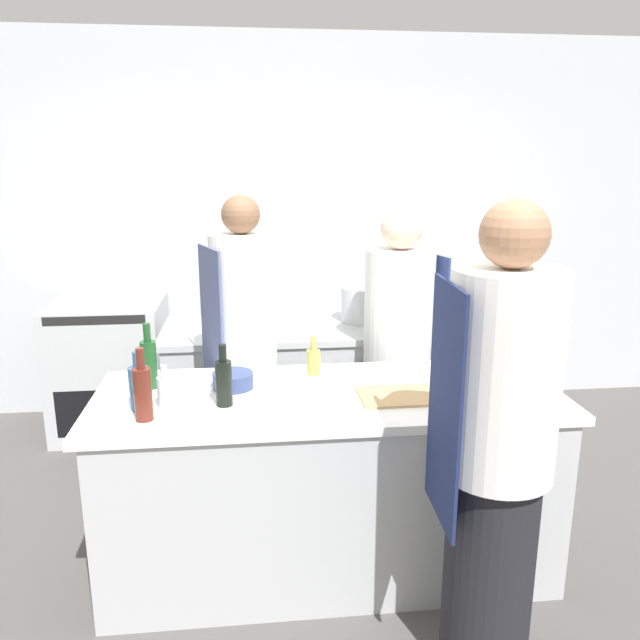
# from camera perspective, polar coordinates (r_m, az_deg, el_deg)

# --- Properties ---
(ground_plane) EXTENTS (16.00, 16.00, 0.00)m
(ground_plane) POSITION_cam_1_polar(r_m,az_deg,el_deg) (3.28, 0.72, -21.18)
(ground_plane) COLOR #4C4947
(wall_back) EXTENTS (8.00, 0.06, 2.80)m
(wall_back) POSITION_cam_1_polar(r_m,az_deg,el_deg) (4.81, -2.37, 8.40)
(wall_back) COLOR silver
(wall_back) RESTS_ON ground_plane
(prep_counter) EXTENTS (2.11, 0.81, 0.88)m
(prep_counter) POSITION_cam_1_polar(r_m,az_deg,el_deg) (3.04, 0.75, -14.38)
(prep_counter) COLOR #B7BABC
(prep_counter) RESTS_ON ground_plane
(pass_counter) EXTENTS (1.61, 0.74, 0.88)m
(pass_counter) POSITION_cam_1_polar(r_m,az_deg,el_deg) (4.10, -2.60, -6.49)
(pass_counter) COLOR #B7BABC
(pass_counter) RESTS_ON ground_plane
(oven_range) EXTENTS (0.76, 0.70, 0.94)m
(oven_range) POSITION_cam_1_polar(r_m,az_deg,el_deg) (4.71, -18.57, -4.08)
(oven_range) COLOR #B7BABC
(oven_range) RESTS_ON ground_plane
(chef_at_prep_near) EXTENTS (0.41, 0.39, 1.79)m
(chef_at_prep_near) POSITION_cam_1_polar(r_m,az_deg,el_deg) (2.35, 15.82, -11.75)
(chef_at_prep_near) COLOR black
(chef_at_prep_near) RESTS_ON ground_plane
(chef_at_stove) EXTENTS (0.44, 0.43, 1.65)m
(chef_at_stove) POSITION_cam_1_polar(r_m,az_deg,el_deg) (3.64, 7.16, -3.06)
(chef_at_stove) COLOR black
(chef_at_stove) RESTS_ON ground_plane
(chef_at_pass_far) EXTENTS (0.39, 0.38, 1.74)m
(chef_at_pass_far) POSITION_cam_1_polar(r_m,az_deg,el_deg) (3.31, -6.91, -3.77)
(chef_at_pass_far) COLOR black
(chef_at_pass_far) RESTS_ON ground_plane
(bottle_olive_oil) EXTENTS (0.06, 0.06, 0.24)m
(bottle_olive_oil) POSITION_cam_1_polar(r_m,az_deg,el_deg) (2.91, -0.60, -4.24)
(bottle_olive_oil) COLOR #B2A84C
(bottle_olive_oil) RESTS_ON prep_counter
(bottle_vinegar) EXTENTS (0.07, 0.07, 0.27)m
(bottle_vinegar) POSITION_cam_1_polar(r_m,az_deg,el_deg) (2.70, -8.80, -5.57)
(bottle_vinegar) COLOR black
(bottle_vinegar) RESTS_ON prep_counter
(bottle_wine) EXTENTS (0.07, 0.07, 0.31)m
(bottle_wine) POSITION_cam_1_polar(r_m,az_deg,el_deg) (2.97, -15.37, -3.77)
(bottle_wine) COLOR #19471E
(bottle_wine) RESTS_ON prep_counter
(bottle_cooking_oil) EXTENTS (0.06, 0.06, 0.19)m
(bottle_cooking_oil) POSITION_cam_1_polar(r_m,az_deg,el_deg) (2.74, -14.00, -6.30)
(bottle_cooking_oil) COLOR silver
(bottle_cooking_oil) RESTS_ON prep_counter
(bottle_sauce) EXTENTS (0.07, 0.07, 0.30)m
(bottle_sauce) POSITION_cam_1_polar(r_m,az_deg,el_deg) (2.62, -15.90, -6.34)
(bottle_sauce) COLOR #5B2319
(bottle_sauce) RESTS_ON prep_counter
(bottle_water) EXTENTS (0.09, 0.09, 0.25)m
(bottle_water) POSITION_cam_1_polar(r_m,az_deg,el_deg) (2.75, -16.19, -5.83)
(bottle_water) COLOR #2D5175
(bottle_water) RESTS_ON prep_counter
(bowl_mixing_large) EXTENTS (0.25, 0.25, 0.09)m
(bowl_mixing_large) POSITION_cam_1_polar(r_m,az_deg,el_deg) (2.91, 16.37, -5.90)
(bowl_mixing_large) COLOR navy
(bowl_mixing_large) RESTS_ON prep_counter
(bowl_prep_small) EXTENTS (0.19, 0.19, 0.08)m
(bowl_prep_small) POSITION_cam_1_polar(r_m,az_deg,el_deg) (3.13, 15.94, -4.43)
(bowl_prep_small) COLOR navy
(bowl_prep_small) RESTS_ON prep_counter
(bowl_ceramic_blue) EXTENTS (0.19, 0.19, 0.07)m
(bowl_ceramic_blue) POSITION_cam_1_polar(r_m,az_deg,el_deg) (2.92, -7.96, -5.48)
(bowl_ceramic_blue) COLOR navy
(bowl_ceramic_blue) RESTS_ON prep_counter
(cup) EXTENTS (0.09, 0.09, 0.08)m
(cup) POSITION_cam_1_polar(r_m,az_deg,el_deg) (2.79, -0.65, -6.23)
(cup) COLOR white
(cup) RESTS_ON prep_counter
(cutting_board) EXTENTS (0.40, 0.26, 0.01)m
(cutting_board) POSITION_cam_1_polar(r_m,az_deg,el_deg) (2.82, 7.67, -6.85)
(cutting_board) COLOR tan
(cutting_board) RESTS_ON prep_counter
(stockpot) EXTENTS (0.29, 0.29, 0.23)m
(stockpot) POSITION_cam_1_polar(r_m,az_deg,el_deg) (4.06, 4.00, 1.46)
(stockpot) COLOR #B7BABC
(stockpot) RESTS_ON pass_counter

